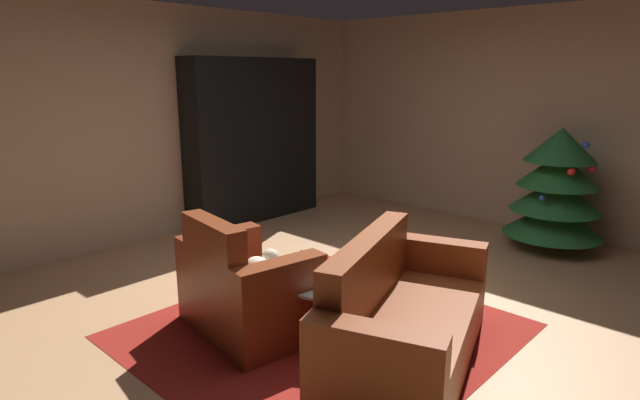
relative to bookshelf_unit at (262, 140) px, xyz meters
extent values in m
plane|color=tan|center=(2.63, -1.35, -1.02)|extent=(7.70, 7.70, 0.00)
cube|color=tan|center=(2.63, 1.88, 0.29)|extent=(5.86, 0.06, 2.63)
cube|color=tan|center=(-0.27, -1.35, 0.29)|extent=(0.06, 6.53, 2.63)
cube|color=maroon|center=(2.75, -1.81, -1.02)|extent=(2.39, 2.50, 0.01)
cube|color=black|center=(0.16, -0.12, 0.01)|extent=(0.03, 1.90, 2.06)
cube|color=black|center=(-0.03, 0.82, 0.01)|extent=(0.39, 0.03, 2.06)
cube|color=black|center=(-0.03, -1.06, 0.01)|extent=(0.39, 0.03, 2.06)
cube|color=black|center=(-0.03, -0.12, -1.01)|extent=(0.36, 1.85, 0.03)
cube|color=black|center=(-0.03, -0.12, -0.67)|extent=(0.36, 1.85, 0.03)
cube|color=black|center=(-0.03, -0.12, -0.33)|extent=(0.36, 1.85, 0.02)
cube|color=black|center=(-0.03, -0.12, 0.01)|extent=(0.36, 1.85, 0.02)
cube|color=black|center=(-0.03, -0.12, 0.35)|extent=(0.36, 1.85, 0.02)
cube|color=black|center=(-0.03, -0.12, 0.68)|extent=(0.36, 1.85, 0.02)
cube|color=black|center=(-0.03, -0.12, 1.02)|extent=(0.36, 1.85, 0.03)
cube|color=black|center=(-0.18, -0.12, -0.05)|extent=(0.05, 0.87, 0.54)
cube|color=black|center=(-0.15, -0.12, -0.05)|extent=(0.03, 0.90, 0.57)
cube|color=#25699B|center=(-0.12, 0.76, -0.87)|extent=(0.18, 0.04, 0.26)
cube|color=#1E4E88|center=(-0.12, 0.72, -0.88)|extent=(0.18, 0.04, 0.23)
cube|color=#522C35|center=(-0.08, 0.67, -0.88)|extent=(0.27, 0.04, 0.24)
cube|color=red|center=(-0.10, 0.62, -0.86)|extent=(0.23, 0.04, 0.28)
cube|color=navy|center=(-0.11, 0.56, -0.86)|extent=(0.20, 0.05, 0.27)
cube|color=purple|center=(-0.08, 0.51, -0.87)|extent=(0.27, 0.05, 0.26)
cube|color=#B83315|center=(-0.08, 0.77, -0.55)|extent=(0.26, 0.04, 0.22)
cube|color=#885090|center=(-0.09, 0.74, -0.54)|extent=(0.25, 0.03, 0.24)
cube|color=#397536|center=(-0.10, 0.70, -0.53)|extent=(0.22, 0.04, 0.26)
cube|color=#293891|center=(-0.11, 0.65, -0.56)|extent=(0.20, 0.05, 0.21)
cube|color=#BDAD8A|center=(-0.11, 0.60, -0.57)|extent=(0.21, 0.04, 0.18)
cube|color=#84469A|center=(-0.11, 0.55, -0.57)|extent=(0.21, 0.05, 0.18)
cube|color=#BFB195|center=(-0.12, 0.76, 0.50)|extent=(0.18, 0.04, 0.28)
cube|color=#244A8A|center=(-0.10, 0.71, 0.50)|extent=(0.23, 0.03, 0.28)
cube|color=gold|center=(-0.08, 0.68, 0.47)|extent=(0.25, 0.03, 0.22)
cube|color=#3C8537|center=(-0.10, 0.63, 0.46)|extent=(0.22, 0.04, 0.20)
cube|color=#377135|center=(-0.11, 0.59, 0.47)|extent=(0.20, 0.03, 0.23)
cube|color=navy|center=(-0.10, 0.76, 0.82)|extent=(0.21, 0.03, 0.24)
cube|color=#A99989|center=(-0.11, 0.73, 0.81)|extent=(0.19, 0.03, 0.22)
cube|color=orange|center=(-0.09, 0.69, 0.84)|extent=(0.25, 0.03, 0.28)
cube|color=#A7A3A1|center=(-0.09, 0.66, 0.83)|extent=(0.23, 0.03, 0.27)
cube|color=tan|center=(-0.07, 0.61, 0.81)|extent=(0.29, 0.04, 0.23)
cube|color=#854F96|center=(-0.08, 0.56, 0.82)|extent=(0.26, 0.05, 0.24)
cube|color=gold|center=(-0.07, 0.51, 0.84)|extent=(0.28, 0.04, 0.29)
cube|color=#493D24|center=(-0.11, 0.47, 0.82)|extent=(0.21, 0.03, 0.26)
cube|color=red|center=(-0.09, 0.43, 0.79)|extent=(0.24, 0.03, 0.18)
cube|color=brown|center=(2.32, -2.15, -0.83)|extent=(0.79, 0.78, 0.38)
cube|color=brown|center=(2.28, -2.41, -0.39)|extent=(0.71, 0.26, 0.51)
cube|color=brown|center=(2.75, -2.22, -0.69)|extent=(0.27, 0.69, 0.66)
cube|color=brown|center=(1.90, -2.09, -0.69)|extent=(0.27, 0.69, 0.66)
ellipsoid|color=beige|center=(2.38, -2.09, -0.55)|extent=(0.30, 0.22, 0.18)
sphere|color=beige|center=(2.36, -1.96, -0.50)|extent=(0.13, 0.13, 0.13)
cube|color=brown|center=(3.47, -1.76, -0.83)|extent=(1.16, 1.54, 0.38)
cube|color=brown|center=(3.20, -1.85, -0.41)|extent=(0.61, 1.35, 0.46)
cube|color=brown|center=(3.73, -2.48, -0.71)|extent=(0.76, 0.41, 0.63)
cube|color=brown|center=(3.22, -1.03, -0.71)|extent=(0.76, 0.41, 0.63)
cylinder|color=black|center=(2.99, -1.83, -0.82)|extent=(0.04, 0.04, 0.41)
cylinder|color=black|center=(2.73, -1.68, -0.82)|extent=(0.04, 0.04, 0.41)
cylinder|color=black|center=(2.72, -1.98, -0.82)|extent=(0.04, 0.04, 0.41)
cylinder|color=silver|center=(2.81, -1.83, -0.60)|extent=(0.64, 0.64, 0.02)
cube|color=#2A4691|center=(2.79, -1.82, -0.58)|extent=(0.18, 0.15, 0.02)
cube|color=red|center=(2.77, -1.81, -0.56)|extent=(0.19, 0.16, 0.02)
cube|color=red|center=(2.79, -1.82, -0.54)|extent=(0.17, 0.15, 0.02)
cube|color=#C43D2B|center=(2.78, -1.81, -0.52)|extent=(0.17, 0.16, 0.02)
cylinder|color=#1F582C|center=(2.69, -1.96, -0.51)|extent=(0.06, 0.06, 0.17)
cylinder|color=#1F582C|center=(2.69, -1.96, -0.40)|extent=(0.02, 0.02, 0.06)
cylinder|color=brown|center=(3.28, 1.30, -0.94)|extent=(0.08, 0.08, 0.16)
cone|color=#246730|center=(3.28, 1.30, -0.68)|extent=(1.03, 1.03, 0.36)
cone|color=#246730|center=(3.28, 1.30, -0.42)|extent=(0.93, 0.93, 0.36)
cone|color=#246730|center=(3.28, 1.30, -0.15)|extent=(0.83, 0.83, 0.36)
cone|color=#246730|center=(3.28, 1.30, 0.12)|extent=(0.73, 0.73, 0.36)
sphere|color=yellow|center=(3.04, 1.60, -0.51)|extent=(0.07, 0.07, 0.07)
sphere|color=blue|center=(3.55, 1.19, 0.15)|extent=(0.07, 0.07, 0.07)
sphere|color=red|center=(3.49, 1.04, -0.11)|extent=(0.08, 0.08, 0.08)
sphere|color=blue|center=(3.58, 1.46, -0.10)|extent=(0.05, 0.05, 0.05)
sphere|color=red|center=(3.62, 1.27, -0.09)|extent=(0.07, 0.07, 0.07)
sphere|color=blue|center=(3.27, 0.92, -0.39)|extent=(0.06, 0.06, 0.06)
camera|label=1|loc=(5.17, -4.41, 0.85)|focal=29.34mm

